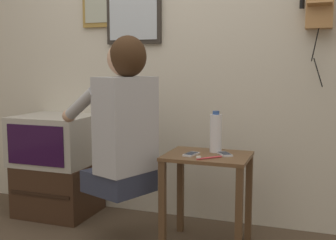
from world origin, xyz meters
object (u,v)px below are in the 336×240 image
at_px(cell_phone_held, 191,154).
at_px(water_bottle, 216,133).
at_px(cell_phone_spare, 225,154).
at_px(toothbrush, 207,158).
at_px(television, 56,140).
at_px(wall_mirror, 134,4).
at_px(person, 123,118).

relative_size(cell_phone_held, water_bottle, 0.50).
relative_size(cell_phone_spare, toothbrush, 1.03).
relative_size(television, wall_mirror, 0.98).
distance_m(television, cell_phone_spare, 1.38).
bearing_deg(water_bottle, television, 174.47).
distance_m(cell_phone_spare, toothbrush, 0.16).
height_order(cell_phone_spare, water_bottle, water_bottle).
bearing_deg(television, wall_mirror, 22.60).
bearing_deg(television, cell_phone_held, -12.88).
height_order(wall_mirror, cell_phone_spare, wall_mirror).
xyz_separation_m(person, water_bottle, (0.54, 0.23, -0.10)).
xyz_separation_m(television, cell_phone_held, (1.17, -0.27, 0.02)).
height_order(wall_mirror, water_bottle, wall_mirror).
distance_m(person, water_bottle, 0.59).
distance_m(water_bottle, toothbrush, 0.24).
bearing_deg(water_bottle, toothbrush, -89.65).
relative_size(television, water_bottle, 2.19).
bearing_deg(wall_mirror, cell_phone_held, -39.59).
bearing_deg(wall_mirror, television, -157.40).
distance_m(television, toothbrush, 1.34).
height_order(water_bottle, toothbrush, water_bottle).
relative_size(television, cell_phone_held, 4.36).
bearing_deg(television, water_bottle, -5.53).
height_order(cell_phone_spare, toothbrush, toothbrush).
height_order(television, cell_phone_held, television).
relative_size(wall_mirror, toothbrush, 4.47).
xyz_separation_m(television, cell_phone_spare, (1.37, -0.20, 0.02)).
bearing_deg(cell_phone_held, television, 177.82).
distance_m(cell_phone_held, cell_phone_spare, 0.21).
relative_size(television, toothbrush, 4.37).
distance_m(cell_phone_spare, water_bottle, 0.16).
bearing_deg(person, cell_phone_held, -56.21).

